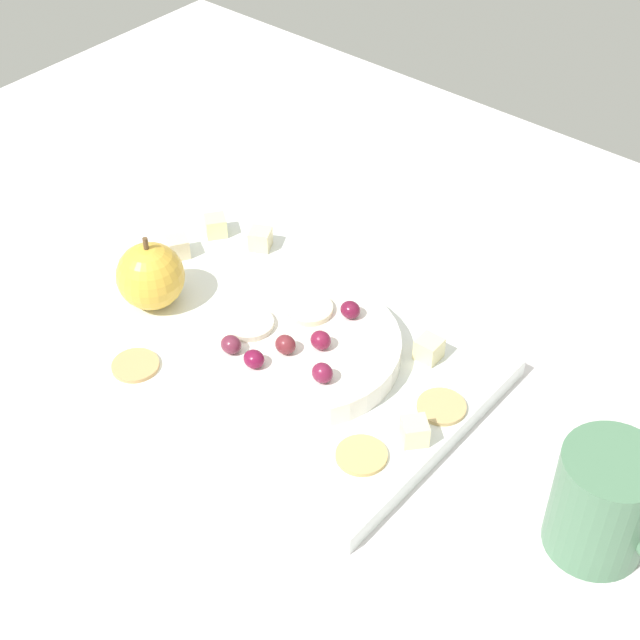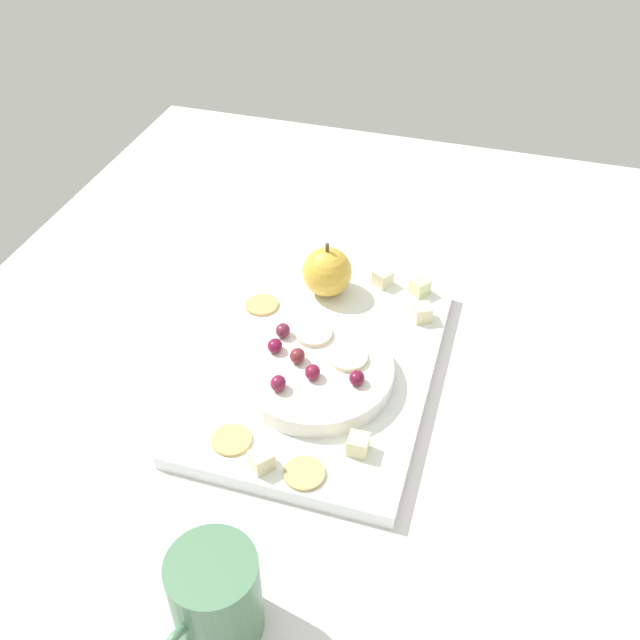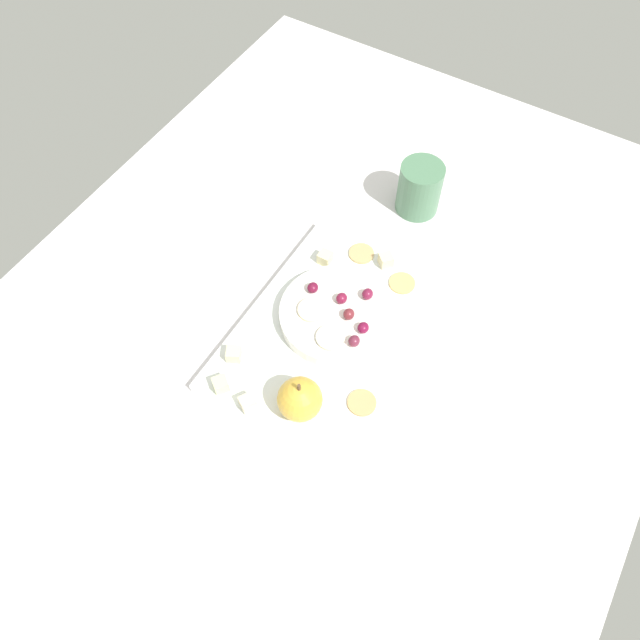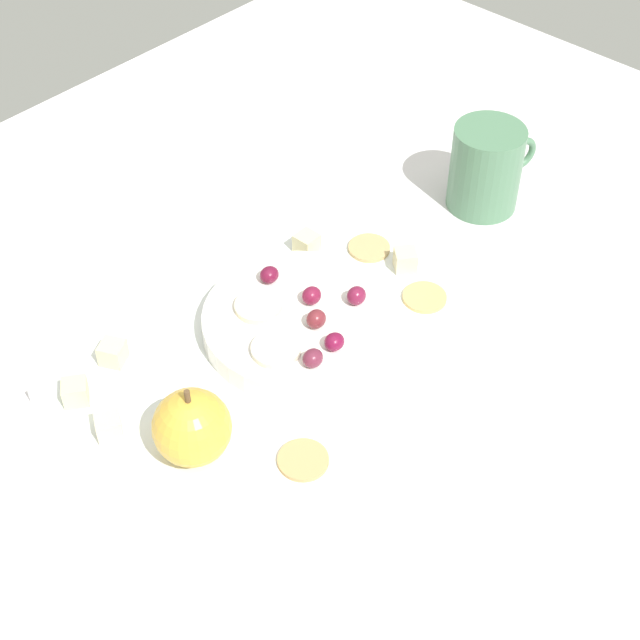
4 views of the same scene
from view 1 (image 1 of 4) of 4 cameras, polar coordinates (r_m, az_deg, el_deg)
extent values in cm
cube|color=silver|center=(93.86, -0.54, -3.63)|extent=(137.00, 106.56, 4.34)
cube|color=white|center=(92.38, -2.44, -1.86)|extent=(38.38, 26.36, 1.96)
cylinder|color=white|center=(89.72, -1.27, -1.55)|extent=(18.38, 18.38, 2.31)
sphere|color=gold|center=(95.48, -9.97, 2.58)|extent=(6.71, 6.71, 6.71)
cylinder|color=brown|center=(93.09, -10.25, 4.47)|extent=(0.50, 0.50, 1.20)
cube|color=beige|center=(102.78, -3.54, 4.79)|extent=(2.95, 2.95, 2.19)
cube|color=beige|center=(105.09, -6.17, 5.54)|extent=(3.06, 3.06, 2.19)
cube|color=beige|center=(90.07, 6.45, -1.71)|extent=(2.23, 2.23, 2.19)
cube|color=beige|center=(82.75, 5.60, -6.55)|extent=(3.08, 3.08, 2.19)
cube|color=beige|center=(102.56, -8.39, 4.28)|extent=(3.00, 3.00, 2.19)
cylinder|color=tan|center=(90.82, -10.84, -2.65)|extent=(4.40, 4.40, 0.40)
cylinder|color=tan|center=(81.86, 2.46, -7.98)|extent=(4.40, 4.40, 0.40)
cylinder|color=tan|center=(86.20, 7.18, -5.10)|extent=(4.40, 4.40, 0.40)
ellipsoid|color=maroon|center=(87.29, -5.27, -1.45)|extent=(1.96, 1.76, 1.69)
ellipsoid|color=maroon|center=(86.70, -1.85, -1.57)|extent=(1.96, 1.76, 1.79)
ellipsoid|color=maroon|center=(84.20, 0.14, -3.14)|extent=(1.96, 1.76, 1.83)
ellipsoid|color=maroon|center=(85.81, -3.92, -2.31)|extent=(1.96, 1.76, 1.61)
ellipsoid|color=maroon|center=(87.30, 0.04, -1.20)|extent=(1.96, 1.76, 1.74)
ellipsoid|color=maroon|center=(90.57, 1.80, 0.61)|extent=(1.96, 1.76, 1.64)
cylinder|color=beige|center=(91.42, -0.66, 0.66)|extent=(4.57, 4.57, 0.60)
cylinder|color=beige|center=(90.06, -4.18, -0.22)|extent=(4.57, 4.57, 0.60)
cylinder|color=#4E7A59|center=(78.26, 16.35, -10.27)|extent=(7.93, 7.93, 9.82)
camera|label=2|loc=(0.69, 59.33, 23.33)|focal=40.52mm
camera|label=3|loc=(0.97, -53.15, 45.05)|focal=35.20mm
camera|label=4|loc=(0.90, -57.19, 28.38)|focal=54.07mm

